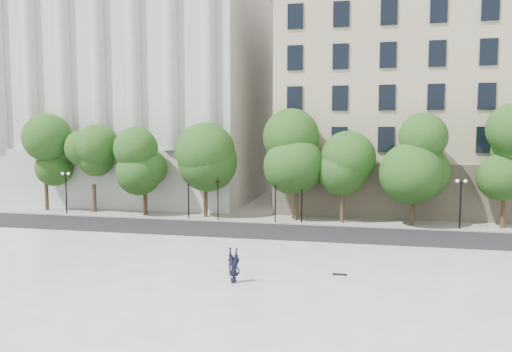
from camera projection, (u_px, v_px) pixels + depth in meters
The scene contains 12 objects.
ground at pixel (118, 317), 21.16m from camera, with size 160.00×160.00×0.00m, color #B1AFA7.
plaza at pixel (147, 290), 24.06m from camera, with size 44.00×22.00×0.45m, color white.
street at pixel (229, 232), 38.68m from camera, with size 60.00×8.00×0.02m, color black.
far_sidewalk at pixel (247, 218), 44.52m from camera, with size 60.00×4.00×0.12m, color gray.
building_west at pixel (139, 89), 61.09m from camera, with size 31.50×27.65×25.60m.
building_east at pixel (458, 100), 53.84m from camera, with size 36.00×26.15×23.00m.
traffic_light_west at pixel (218, 179), 42.97m from camera, with size 0.82×1.87×4.23m.
traffic_light_east at pixel (275, 180), 41.92m from camera, with size 1.06×1.74×4.20m.
person_lying at pixel (234, 278), 24.36m from camera, with size 0.63×0.41×1.73m, color black.
skateboard at pixel (340, 274), 25.67m from camera, with size 0.74×0.19×0.08m, color black.
street_trees at pixel (254, 161), 43.62m from camera, with size 45.19×4.92×7.79m.
lamp_posts at pixel (245, 188), 42.86m from camera, with size 35.52×0.28×4.49m.
Camera 1 is at (10.06, -18.83, 7.90)m, focal length 35.00 mm.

